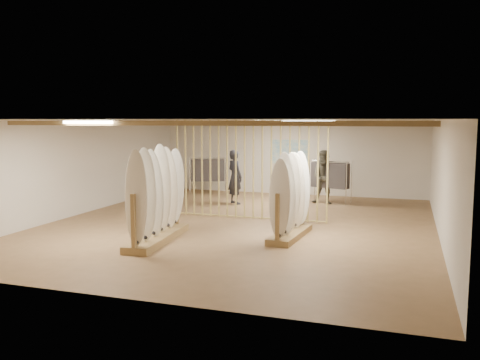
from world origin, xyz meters
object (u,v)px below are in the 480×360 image
(rack_right, at_px, (290,210))
(shopper_a, at_px, (235,173))
(clothing_rack_a, at_px, (208,170))
(shopper_b, at_px, (325,174))
(rack_left, at_px, (157,210))
(clothing_rack_b, at_px, (330,175))

(rack_right, xyz_separation_m, shopper_a, (-2.84, 4.23, 0.35))
(shopper_a, bearing_deg, rack_right, 162.32)
(rack_right, distance_m, clothing_rack_a, 7.38)
(rack_right, bearing_deg, shopper_b, 94.14)
(rack_right, relative_size, shopper_a, 1.03)
(rack_left, bearing_deg, rack_right, 19.93)
(rack_right, distance_m, shopper_b, 5.17)
(rack_left, relative_size, clothing_rack_b, 1.84)
(clothing_rack_a, distance_m, clothing_rack_b, 4.67)
(rack_left, xyz_separation_m, clothing_rack_a, (-1.64, 7.19, 0.19))
(clothing_rack_b, distance_m, shopper_b, 0.21)
(clothing_rack_b, height_order, shopper_b, shopper_b)
(rack_left, distance_m, rack_right, 3.12)
(clothing_rack_a, distance_m, shopper_b, 4.53)
(clothing_rack_a, distance_m, shopper_a, 2.31)
(rack_left, bearing_deg, shopper_a, 84.90)
(rack_left, height_order, clothing_rack_a, rack_left)
(clothing_rack_a, bearing_deg, clothing_rack_b, -28.50)
(clothing_rack_a, bearing_deg, rack_left, -98.48)
(clothing_rack_a, relative_size, clothing_rack_b, 0.97)
(shopper_a, distance_m, shopper_b, 2.99)
(clothing_rack_a, relative_size, shopper_a, 0.69)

